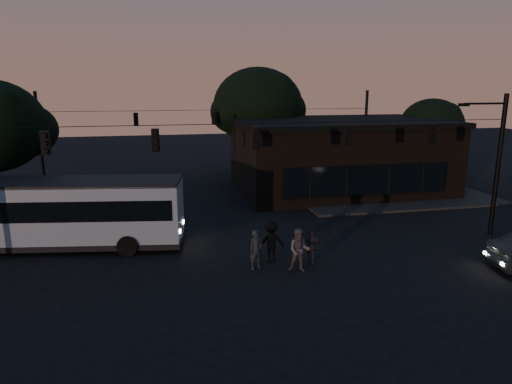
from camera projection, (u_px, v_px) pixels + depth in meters
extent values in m
plane|color=black|center=(277.00, 287.00, 18.31)|extent=(120.00, 120.00, 0.00)
cube|color=black|center=(385.00, 193.00, 34.06)|extent=(14.00, 10.00, 0.15)
cube|color=black|center=(6.00, 212.00, 28.78)|extent=(14.00, 10.00, 0.15)
cube|color=black|center=(338.00, 158.00, 34.81)|extent=(15.00, 10.00, 5.00)
cube|color=black|center=(340.00, 122.00, 34.19)|extent=(15.40, 10.40, 0.40)
cube|color=black|center=(367.00, 180.00, 30.09)|extent=(11.50, 0.18, 2.00)
cylinder|color=black|center=(258.00, 155.00, 39.62)|extent=(0.44, 0.44, 4.00)
ellipsoid|color=black|center=(258.00, 106.00, 38.66)|extent=(7.60, 7.60, 6.46)
cylinder|color=black|center=(428.00, 162.00, 38.77)|extent=(0.44, 0.44, 3.00)
ellipsoid|color=black|center=(432.00, 125.00, 38.05)|extent=(5.20, 5.20, 4.42)
cylinder|color=black|center=(498.00, 166.00, 23.91)|extent=(0.24, 0.24, 7.50)
cylinder|color=black|center=(256.00, 124.00, 20.71)|extent=(26.00, 0.03, 0.03)
cube|color=black|center=(45.00, 143.00, 19.03)|extent=(0.34, 0.30, 1.00)
cube|color=black|center=(156.00, 140.00, 19.94)|extent=(0.34, 0.30, 1.00)
cube|color=black|center=(256.00, 138.00, 20.85)|extent=(0.34, 0.30, 1.00)
cube|color=black|center=(348.00, 136.00, 21.77)|extent=(0.34, 0.30, 1.00)
cube|color=black|center=(433.00, 134.00, 22.68)|extent=(0.34, 0.30, 1.00)
cylinder|color=black|center=(40.00, 143.00, 33.86)|extent=(0.24, 0.24, 7.50)
cylinder|color=black|center=(365.00, 135.00, 39.14)|extent=(0.24, 0.24, 7.50)
cylinder|color=black|center=(214.00, 110.00, 35.99)|extent=(26.00, 0.03, 0.03)
cube|color=black|center=(136.00, 119.00, 34.92)|extent=(0.34, 0.30, 1.00)
cube|color=black|center=(214.00, 118.00, 36.14)|extent=(0.34, 0.30, 1.00)
cube|color=black|center=(287.00, 117.00, 37.36)|extent=(0.34, 0.30, 1.00)
cube|color=#7F91A2|center=(57.00, 210.00, 22.34)|extent=(12.31, 4.56, 2.85)
cube|color=black|center=(57.00, 205.00, 22.28)|extent=(11.85, 4.52, 0.98)
cube|color=black|center=(54.00, 182.00, 22.02)|extent=(12.31, 4.56, 0.16)
cube|color=black|center=(60.00, 240.00, 22.69)|extent=(12.42, 4.63, 0.27)
cylinder|color=black|center=(128.00, 246.00, 21.53)|extent=(1.02, 0.42, 0.98)
cylinder|color=black|center=(139.00, 228.00, 24.19)|extent=(1.02, 0.42, 0.98)
imported|color=black|center=(256.00, 250.00, 19.96)|extent=(0.74, 0.60, 1.75)
imported|color=#504A49|center=(299.00, 250.00, 19.64)|extent=(1.12, 0.99, 1.92)
imported|color=#2D242B|center=(311.00, 247.00, 20.56)|extent=(0.99, 0.57, 1.59)
imported|color=black|center=(271.00, 242.00, 20.73)|extent=(1.25, 0.74, 1.92)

